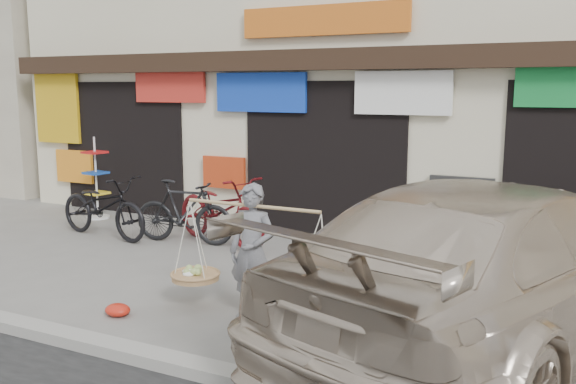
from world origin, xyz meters
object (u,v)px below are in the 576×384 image
at_px(bike_0, 103,206).
at_px(suv, 497,263).
at_px(bike_2, 221,210).
at_px(display_rack, 97,186).
at_px(street_vendor, 253,258).
at_px(bike_1, 184,212).

height_order(bike_0, suv, suv).
bearing_deg(bike_2, display_rack, 99.33).
xyz_separation_m(street_vendor, bike_0, (-4.20, 2.16, -0.16)).
distance_m(bike_0, suv, 6.94).
bearing_deg(display_rack, bike_2, -11.42).
height_order(bike_1, suv, suv).
xyz_separation_m(bike_0, suv, (6.74, -1.66, 0.29)).
height_order(suv, display_rack, suv).
relative_size(bike_0, bike_1, 1.17).
relative_size(bike_2, suv, 0.36).
xyz_separation_m(street_vendor, bike_2, (-2.10, 2.64, -0.12)).
xyz_separation_m(bike_0, bike_2, (2.10, 0.48, 0.04)).
relative_size(street_vendor, display_rack, 1.30).
bearing_deg(bike_2, street_vendor, -120.83).
distance_m(suv, display_rack, 8.45).
bearing_deg(suv, bike_0, 3.51).
bearing_deg(bike_1, street_vendor, -140.00).
bearing_deg(bike_1, bike_0, 92.41).
distance_m(street_vendor, bike_2, 3.37).
xyz_separation_m(street_vendor, bike_1, (-2.69, 2.44, -0.17)).
bearing_deg(bike_1, display_rack, 64.42).
bearing_deg(street_vendor, bike_2, 128.35).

